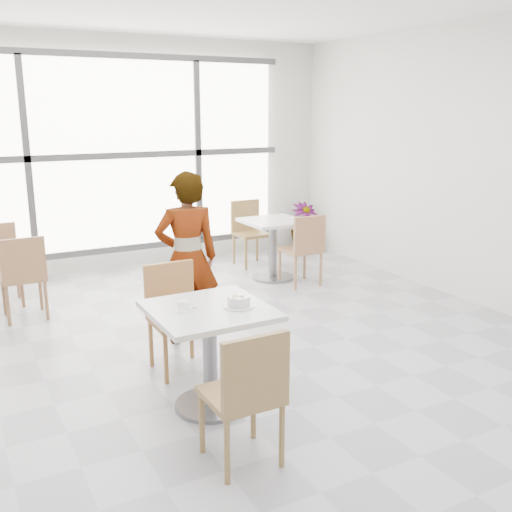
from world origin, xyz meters
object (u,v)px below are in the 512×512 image
oatmeal_bowl (239,301)px  bg_chair_right_far (249,228)px  chair_far (175,309)px  main_table (210,339)px  bg_chair_right_near (304,245)px  bg_chair_left_near (23,272)px  person (187,258)px  bg_table_right (273,241)px  coffee_cup (184,306)px  plant_right (304,227)px  chair_near (247,390)px

oatmeal_bowl → bg_chair_right_far: bg_chair_right_far is taller
chair_far → main_table: bearing=-91.8°
chair_far → bg_chair_right_near: size_ratio=1.00×
chair_far → bg_chair_left_near: (-0.94, 1.76, 0.00)m
person → chair_far: bearing=66.6°
bg_table_right → coffee_cup: bearing=-130.2°
main_table → chair_far: (0.02, 0.76, -0.02)m
chair_far → bg_chair_right_far: (2.07, 2.66, 0.00)m
plant_right → main_table: bearing=-130.5°
main_table → person: size_ratio=0.51×
plant_right → bg_chair_left_near: bearing=-163.2°
chair_near → oatmeal_bowl: 0.80m
bg_chair_left_near → bg_chair_right_far: 3.14m
bg_table_right → bg_chair_left_near: size_ratio=0.86×
oatmeal_bowl → bg_chair_right_far: 4.01m
coffee_cup → bg_chair_right_near: 3.21m
oatmeal_bowl → bg_chair_right_far: size_ratio=0.24×
bg_chair_right_far → plant_right: size_ratio=1.22×
bg_table_right → bg_chair_right_far: (0.07, 0.78, 0.01)m
main_table → bg_table_right: bearing=52.4°
bg_chair_right_far → plant_right: bearing=17.1°
coffee_cup → plant_right: 5.05m
bg_chair_right_near → plant_right: bearing=-122.6°
person → chair_near: bearing=87.3°
chair_near → person: bearing=-102.3°
main_table → oatmeal_bowl: oatmeal_bowl is taller
main_table → coffee_cup: 0.31m
main_table → chair_far: bearing=88.2°
chair_near → main_table: bearing=-97.8°
bg_table_right → bg_chair_right_far: size_ratio=0.86×
main_table → coffee_cup: size_ratio=5.03×
chair_near → chair_far: 1.53m
coffee_cup → plant_right: size_ratio=0.22×
chair_near → bg_table_right: 4.02m
coffee_cup → main_table: bearing=-10.7°
person → plant_right: 3.85m
chair_far → oatmeal_bowl: bearing=-79.2°
chair_near → bg_chair_left_near: same height
chair_far → plant_right: (3.19, 3.00, -0.14)m
oatmeal_bowl → plant_right: bearing=51.8°
bg_chair_right_near → main_table: bearing=44.8°
chair_far → plant_right: 4.38m
plant_right → chair_near: bearing=-126.2°
main_table → bg_chair_right_far: 4.01m
main_table → oatmeal_bowl: 0.34m
main_table → plant_right: size_ratio=1.12×
bg_chair_right_far → bg_chair_left_near: bearing=-163.3°
chair_near → person: person is taller
chair_near → coffee_cup: (-0.06, 0.80, 0.28)m
coffee_cup → bg_chair_right_near: bg_chair_right_near is taller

